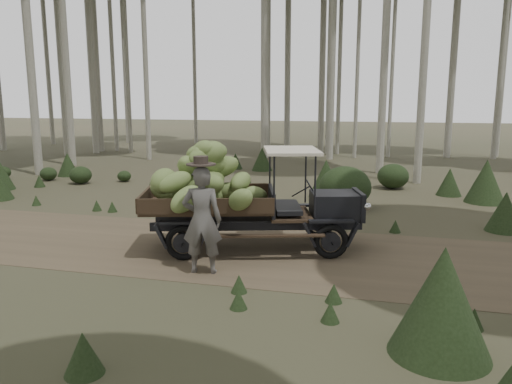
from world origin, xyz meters
TOP-DOWN VIEW (x-y plane):
  - ground at (0.00, 0.00)m, footprint 120.00×120.00m
  - dirt_track at (0.00, 0.00)m, footprint 70.00×4.00m
  - banana_truck at (1.58, 0.03)m, footprint 4.75×2.94m
  - farmer at (1.61, -1.44)m, footprint 0.79×0.61m
  - undergrowth at (-0.29, 0.65)m, footprint 21.60×21.97m

SIDE VIEW (x-z plane):
  - ground at x=0.00m, z-range 0.00..0.00m
  - dirt_track at x=0.00m, z-range 0.00..0.01m
  - undergrowth at x=-0.29m, z-range -0.13..1.25m
  - farmer at x=1.61m, z-range -0.06..2.06m
  - banana_truck at x=1.58m, z-range 0.18..2.57m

